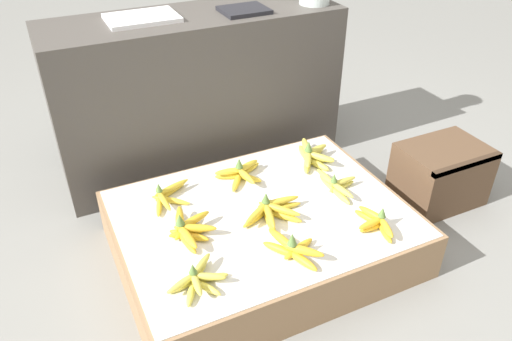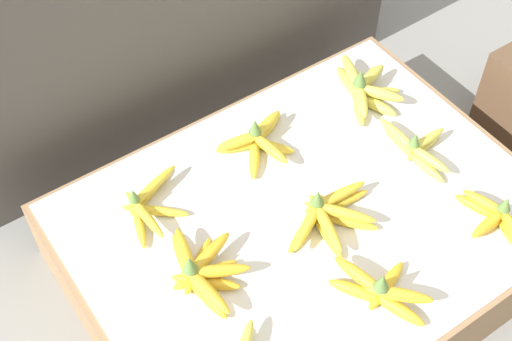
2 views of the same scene
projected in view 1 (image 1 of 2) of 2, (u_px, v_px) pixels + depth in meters
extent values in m
plane|color=gray|center=(261.00, 252.00, 1.99)|extent=(10.00, 10.00, 0.00)
cube|color=#997551|center=(261.00, 233.00, 1.94)|extent=(1.08, 0.82, 0.20)
cube|color=silver|center=(262.00, 213.00, 1.88)|extent=(1.05, 0.80, 0.00)
cube|color=#4C4742|center=(199.00, 93.00, 2.36)|extent=(1.33, 0.42, 0.75)
cube|color=brown|center=(440.00, 174.00, 2.21)|extent=(0.37, 0.27, 0.27)
cube|color=#402E20|center=(468.00, 165.00, 2.05)|extent=(0.37, 0.02, 0.02)
ellipsoid|color=#DBCC4C|center=(183.00, 286.00, 1.56)|extent=(0.11, 0.04, 0.02)
ellipsoid|color=#DBCC4C|center=(191.00, 293.00, 1.53)|extent=(0.07, 0.11, 0.02)
ellipsoid|color=#DBCC4C|center=(206.00, 287.00, 1.55)|extent=(0.08, 0.11, 0.02)
ellipsoid|color=#DBCC4C|center=(211.00, 277.00, 1.59)|extent=(0.11, 0.04, 0.02)
ellipsoid|color=#DBCC4C|center=(199.00, 271.00, 1.61)|extent=(0.09, 0.10, 0.02)
ellipsoid|color=#DBCC4C|center=(183.00, 283.00, 1.53)|extent=(0.11, 0.06, 0.02)
ellipsoid|color=#DBCC4C|center=(196.00, 283.00, 1.53)|extent=(0.03, 0.11, 0.02)
ellipsoid|color=#DBCC4C|center=(209.00, 276.00, 1.56)|extent=(0.11, 0.08, 0.02)
ellipsoid|color=#DBCC4C|center=(202.00, 264.00, 1.60)|extent=(0.10, 0.09, 0.02)
cone|color=#5B7F3D|center=(193.00, 268.00, 1.54)|extent=(0.03, 0.03, 0.04)
ellipsoid|color=gold|center=(300.00, 260.00, 1.65)|extent=(0.07, 0.14, 0.03)
ellipsoid|color=gold|center=(298.00, 249.00, 1.69)|extent=(0.14, 0.07, 0.03)
ellipsoid|color=gold|center=(281.00, 250.00, 1.69)|extent=(0.10, 0.13, 0.03)
ellipsoid|color=gold|center=(303.00, 250.00, 1.64)|extent=(0.12, 0.12, 0.03)
ellipsoid|color=gold|center=(282.00, 240.00, 1.69)|extent=(0.06, 0.15, 0.03)
cone|color=#5B7F3D|center=(292.00, 239.00, 1.64)|extent=(0.03, 0.03, 0.05)
ellipsoid|color=gold|center=(368.00, 217.00, 1.84)|extent=(0.06, 0.12, 0.02)
ellipsoid|color=gold|center=(373.00, 227.00, 1.79)|extent=(0.11, 0.03, 0.02)
ellipsoid|color=gold|center=(385.00, 232.00, 1.77)|extent=(0.06, 0.12, 0.02)
ellipsoid|color=gold|center=(372.00, 214.00, 1.82)|extent=(0.06, 0.12, 0.02)
ellipsoid|color=gold|center=(371.00, 223.00, 1.77)|extent=(0.12, 0.04, 0.02)
ellipsoid|color=gold|center=(386.00, 227.00, 1.75)|extent=(0.05, 0.12, 0.02)
cone|color=#5B7F3D|center=(382.00, 212.00, 1.77)|extent=(0.03, 0.03, 0.04)
ellipsoid|color=gold|center=(186.00, 241.00, 1.73)|extent=(0.04, 0.15, 0.03)
ellipsoid|color=gold|center=(189.00, 235.00, 1.75)|extent=(0.13, 0.12, 0.03)
ellipsoid|color=gold|center=(190.00, 232.00, 1.77)|extent=(0.15, 0.05, 0.03)
ellipsoid|color=gold|center=(187.00, 227.00, 1.79)|extent=(0.14, 0.11, 0.03)
ellipsoid|color=gold|center=(180.00, 224.00, 1.80)|extent=(0.06, 0.15, 0.03)
ellipsoid|color=gold|center=(187.00, 235.00, 1.71)|extent=(0.05, 0.15, 0.03)
ellipsoid|color=gold|center=(195.00, 228.00, 1.74)|extent=(0.15, 0.10, 0.03)
ellipsoid|color=gold|center=(193.00, 221.00, 1.77)|extent=(0.15, 0.08, 0.03)
ellipsoid|color=gold|center=(180.00, 219.00, 1.78)|extent=(0.07, 0.15, 0.03)
cone|color=#5B7F3D|center=(180.00, 219.00, 1.72)|extent=(0.03, 0.03, 0.04)
ellipsoid|color=gold|center=(258.00, 216.00, 1.84)|extent=(0.16, 0.09, 0.03)
ellipsoid|color=gold|center=(269.00, 219.00, 1.83)|extent=(0.06, 0.17, 0.03)
ellipsoid|color=gold|center=(281.00, 215.00, 1.85)|extent=(0.12, 0.15, 0.03)
ellipsoid|color=gold|center=(280.00, 207.00, 1.89)|extent=(0.17, 0.05, 0.03)
ellipsoid|color=gold|center=(259.00, 211.00, 1.82)|extent=(0.16, 0.11, 0.03)
ellipsoid|color=gold|center=(269.00, 213.00, 1.82)|extent=(0.07, 0.17, 0.03)
ellipsoid|color=gold|center=(279.00, 209.00, 1.84)|extent=(0.12, 0.15, 0.03)
ellipsoid|color=gold|center=(278.00, 202.00, 1.87)|extent=(0.17, 0.04, 0.03)
cone|color=#5B7F3D|center=(266.00, 197.00, 1.84)|extent=(0.03, 0.03, 0.04)
ellipsoid|color=#DBCC4C|center=(340.00, 195.00, 1.95)|extent=(0.03, 0.13, 0.02)
ellipsoid|color=#DBCC4C|center=(341.00, 186.00, 2.01)|extent=(0.13, 0.04, 0.02)
ellipsoid|color=#DBCC4C|center=(328.00, 183.00, 2.02)|extent=(0.03, 0.13, 0.02)
ellipsoid|color=#DBCC4C|center=(342.00, 190.00, 1.94)|extent=(0.04, 0.13, 0.02)
ellipsoid|color=#DBCC4C|center=(342.00, 181.00, 1.99)|extent=(0.13, 0.03, 0.02)
ellipsoid|color=#DBCC4C|center=(326.00, 177.00, 2.02)|extent=(0.03, 0.13, 0.02)
cone|color=#5B7F3D|center=(334.00, 178.00, 1.96)|extent=(0.03, 0.03, 0.04)
ellipsoid|color=gold|center=(160.00, 204.00, 1.91)|extent=(0.08, 0.16, 0.02)
ellipsoid|color=gold|center=(171.00, 200.00, 1.93)|extent=(0.13, 0.12, 0.02)
ellipsoid|color=gold|center=(171.00, 191.00, 1.98)|extent=(0.15, 0.09, 0.02)
ellipsoid|color=gold|center=(163.00, 199.00, 1.89)|extent=(0.03, 0.16, 0.02)
ellipsoid|color=gold|center=(172.00, 187.00, 1.96)|extent=(0.16, 0.07, 0.02)
cone|color=#5B7F3D|center=(159.00, 187.00, 1.91)|extent=(0.03, 0.03, 0.04)
ellipsoid|color=gold|center=(231.00, 176.00, 2.06)|extent=(0.13, 0.07, 0.03)
ellipsoid|color=gold|center=(237.00, 182.00, 2.02)|extent=(0.10, 0.12, 0.03)
ellipsoid|color=gold|center=(247.00, 177.00, 2.05)|extent=(0.10, 0.12, 0.03)
ellipsoid|color=gold|center=(249.00, 169.00, 2.10)|extent=(0.13, 0.08, 0.03)
ellipsoid|color=gold|center=(230.00, 171.00, 2.04)|extent=(0.13, 0.05, 0.03)
ellipsoid|color=gold|center=(246.00, 176.00, 2.02)|extent=(0.04, 0.13, 0.03)
ellipsoid|color=gold|center=(246.00, 166.00, 2.08)|extent=(0.13, 0.07, 0.03)
cone|color=#5B7F3D|center=(239.00, 163.00, 2.03)|extent=(0.03, 0.03, 0.04)
ellipsoid|color=#DBCC4C|center=(307.00, 165.00, 2.13)|extent=(0.10, 0.13, 0.03)
ellipsoid|color=#DBCC4C|center=(317.00, 164.00, 2.14)|extent=(0.07, 0.14, 0.03)
ellipsoid|color=#DBCC4C|center=(319.00, 159.00, 2.17)|extent=(0.13, 0.08, 0.03)
ellipsoid|color=#DBCC4C|center=(315.00, 154.00, 2.21)|extent=(0.13, 0.09, 0.03)
ellipsoid|color=#DBCC4C|center=(304.00, 153.00, 2.21)|extent=(0.06, 0.14, 0.03)
ellipsoid|color=#DBCC4C|center=(308.00, 159.00, 2.12)|extent=(0.09, 0.13, 0.03)
ellipsoid|color=#DBCC4C|center=(320.00, 157.00, 2.13)|extent=(0.10, 0.13, 0.03)
ellipsoid|color=#DBCC4C|center=(316.00, 150.00, 2.18)|extent=(0.14, 0.06, 0.03)
ellipsoid|color=#DBCC4C|center=(306.00, 146.00, 2.20)|extent=(0.08, 0.14, 0.03)
cone|color=#5B7F3D|center=(309.00, 146.00, 2.13)|extent=(0.04, 0.04, 0.05)
cube|color=white|center=(142.00, 18.00, 2.08)|extent=(0.29, 0.21, 0.02)
cube|color=#232328|center=(244.00, 10.00, 2.18)|extent=(0.20, 0.17, 0.02)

